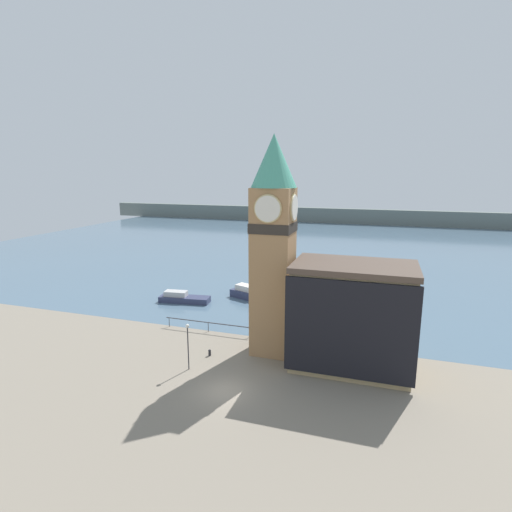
{
  "coord_description": "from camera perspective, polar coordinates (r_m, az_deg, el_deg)",
  "views": [
    {
      "loc": [
        11.08,
        -26.61,
        17.04
      ],
      "look_at": [
        0.55,
        6.23,
        9.77
      ],
      "focal_mm": 28.0,
      "sensor_mm": 36.0,
      "label": 1
    }
  ],
  "objects": [
    {
      "name": "water",
      "position": [
        99.65,
        11.13,
        1.83
      ],
      "size": [
        160.0,
        120.0,
        0.0
      ],
      "color": "slate",
      "rests_on": "ground_plane"
    },
    {
      "name": "ground_plane",
      "position": [
        33.49,
        -4.39,
        -18.73
      ],
      "size": [
        160.0,
        160.0,
        0.0
      ],
      "primitive_type": "plane",
      "color": "gray"
    },
    {
      "name": "far_shoreline",
      "position": [
        138.77,
        13.16,
        5.57
      ],
      "size": [
        180.0,
        3.0,
        5.0
      ],
      "color": "slate",
      "rests_on": "water"
    },
    {
      "name": "mooring_bollard_near",
      "position": [
        39.07,
        -6.64,
        -13.5
      ],
      "size": [
        0.26,
        0.26,
        0.62
      ],
      "color": "black",
      "rests_on": "ground_plane"
    },
    {
      "name": "lamp_post",
      "position": [
        35.8,
        -9.72,
        -11.5
      ],
      "size": [
        0.32,
        0.32,
        4.22
      ],
      "color": "#2D2D33",
      "rests_on": "ground_plane"
    },
    {
      "name": "boat_far",
      "position": [
        54.52,
        -10.41,
        -5.92
      ],
      "size": [
        6.93,
        2.83,
        1.45
      ],
      "rotation": [
        0.0,
        0.0,
        0.13
      ],
      "color": "#333856",
      "rests_on": "water"
    },
    {
      "name": "pier_railing",
      "position": [
        44.21,
        -6.85,
        -9.54
      ],
      "size": [
        10.19,
        0.08,
        1.09
      ],
      "color": "#333338",
      "rests_on": "ground_plane"
    },
    {
      "name": "pier_building",
      "position": [
        36.21,
        13.57,
        -8.35
      ],
      "size": [
        10.51,
        6.77,
        9.39
      ],
      "color": "tan",
      "rests_on": "ground_plane"
    },
    {
      "name": "boat_near",
      "position": [
        54.73,
        -0.48,
        -5.49
      ],
      "size": [
        7.31,
        4.47,
        1.78
      ],
      "rotation": [
        0.0,
        0.0,
        -0.36
      ],
      "color": "#333856",
      "rests_on": "water"
    },
    {
      "name": "clock_tower",
      "position": [
        36.71,
        2.49,
        2.12
      ],
      "size": [
        4.14,
        4.14,
        20.36
      ],
      "color": "#9E754C",
      "rests_on": "ground_plane"
    }
  ]
}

